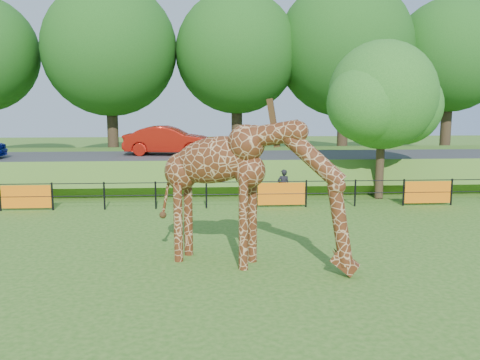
{
  "coord_description": "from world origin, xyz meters",
  "views": [
    {
      "loc": [
        0.04,
        -12.87,
        4.47
      ],
      "look_at": [
        1.0,
        2.55,
        2.0
      ],
      "focal_mm": 40.0,
      "sensor_mm": 36.0,
      "label": 1
    }
  ],
  "objects_px": {
    "tree_east": "(385,99)",
    "car_red": "(168,140)",
    "giraffe": "(254,194)",
    "visitor": "(283,186)"
  },
  "relations": [
    {
      "from": "visitor",
      "to": "giraffe",
      "type": "bearing_deg",
      "value": 75.92
    },
    {
      "from": "giraffe",
      "to": "car_red",
      "type": "relative_size",
      "value": 1.22
    },
    {
      "from": "giraffe",
      "to": "car_red",
      "type": "bearing_deg",
      "value": 126.81
    },
    {
      "from": "giraffe",
      "to": "tree_east",
      "type": "distance_m",
      "value": 11.24
    },
    {
      "from": "tree_east",
      "to": "car_red",
      "type": "bearing_deg",
      "value": 152.28
    },
    {
      "from": "giraffe",
      "to": "tree_east",
      "type": "bearing_deg",
      "value": 78.72
    },
    {
      "from": "visitor",
      "to": "tree_east",
      "type": "height_order",
      "value": "tree_east"
    },
    {
      "from": "giraffe",
      "to": "tree_east",
      "type": "xyz_separation_m",
      "value": [
        6.35,
        8.98,
        2.34
      ]
    },
    {
      "from": "giraffe",
      "to": "tree_east",
      "type": "height_order",
      "value": "tree_east"
    },
    {
      "from": "car_red",
      "to": "visitor",
      "type": "height_order",
      "value": "car_red"
    }
  ]
}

